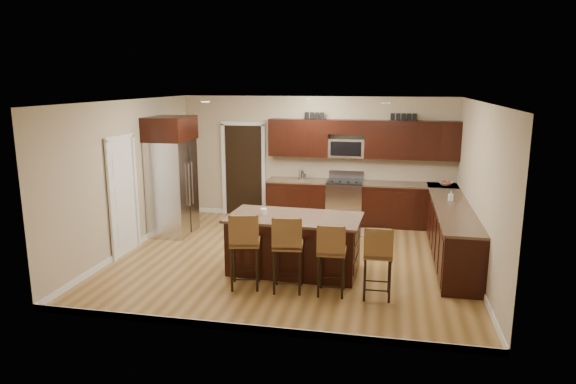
% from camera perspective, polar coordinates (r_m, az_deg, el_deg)
% --- Properties ---
extents(floor, '(6.00, 6.00, 0.00)m').
position_cam_1_polar(floor, '(9.01, 0.46, -7.36)').
color(floor, olive).
rests_on(floor, ground).
extents(ceiling, '(6.00, 6.00, 0.00)m').
position_cam_1_polar(ceiling, '(8.49, 0.49, 10.07)').
color(ceiling, silver).
rests_on(ceiling, wall_back).
extents(wall_back, '(6.00, 0.00, 6.00)m').
position_cam_1_polar(wall_back, '(11.32, 3.12, 3.73)').
color(wall_back, tan).
rests_on(wall_back, floor).
extents(wall_left, '(0.00, 5.50, 5.50)m').
position_cam_1_polar(wall_left, '(9.67, -17.28, 1.72)').
color(wall_left, tan).
rests_on(wall_left, floor).
extents(wall_right, '(0.00, 5.50, 5.50)m').
position_cam_1_polar(wall_right, '(8.61, 20.48, 0.26)').
color(wall_right, tan).
rests_on(wall_right, floor).
extents(base_cabinets, '(4.02, 3.96, 0.92)m').
position_cam_1_polar(base_cabinets, '(10.11, 12.70, -2.74)').
color(base_cabinets, black).
rests_on(base_cabinets, floor).
extents(upper_cabinets, '(4.00, 0.33, 0.80)m').
position_cam_1_polar(upper_cabinets, '(10.99, 8.44, 5.94)').
color(upper_cabinets, black).
rests_on(upper_cabinets, wall_back).
extents(range, '(0.76, 0.64, 1.11)m').
position_cam_1_polar(range, '(11.12, 6.31, -1.09)').
color(range, silver).
rests_on(range, floor).
extents(microwave, '(0.76, 0.31, 0.40)m').
position_cam_1_polar(microwave, '(11.06, 6.52, 4.89)').
color(microwave, silver).
rests_on(microwave, upper_cabinets).
extents(doorway, '(0.85, 0.03, 2.06)m').
position_cam_1_polar(doorway, '(11.71, -4.94, 2.40)').
color(doorway, black).
rests_on(doorway, floor).
extents(pantry_door, '(0.03, 0.80, 2.04)m').
position_cam_1_polar(pantry_door, '(9.46, -17.91, -0.58)').
color(pantry_door, white).
rests_on(pantry_door, floor).
extents(letter_decor, '(2.20, 0.03, 0.15)m').
position_cam_1_polar(letter_decor, '(10.96, 7.76, 8.33)').
color(letter_decor, black).
rests_on(letter_decor, upper_cabinets).
extents(island, '(2.16, 1.20, 0.92)m').
position_cam_1_polar(island, '(8.29, 0.70, -5.98)').
color(island, black).
rests_on(island, floor).
extents(stool_left, '(0.51, 0.51, 1.15)m').
position_cam_1_polar(stool_left, '(7.55, -4.85, -5.58)').
color(stool_left, brown).
rests_on(stool_left, floor).
extents(stool_mid, '(0.47, 0.47, 1.15)m').
position_cam_1_polar(stool_mid, '(7.40, -0.06, -5.93)').
color(stool_mid, brown).
rests_on(stool_mid, floor).
extents(stool_right, '(0.41, 0.41, 1.07)m').
position_cam_1_polar(stool_right, '(7.33, 4.85, -6.57)').
color(stool_right, brown).
rests_on(stool_right, floor).
extents(refrigerator, '(0.79, 1.00, 2.35)m').
position_cam_1_polar(refrigerator, '(10.40, -12.78, 1.86)').
color(refrigerator, silver).
rests_on(refrigerator, floor).
extents(floor_mat, '(1.02, 0.75, 0.01)m').
position_cam_1_polar(floor_mat, '(10.60, 8.98, -4.45)').
color(floor_mat, brown).
rests_on(floor_mat, floor).
extents(fruit_bowl, '(0.35, 0.35, 0.07)m').
position_cam_1_polar(fruit_bowl, '(11.04, 17.13, 0.89)').
color(fruit_bowl, silver).
rests_on(fruit_bowl, base_cabinets).
extents(soap_bottle, '(0.09, 0.09, 0.18)m').
position_cam_1_polar(soap_bottle, '(9.63, 17.65, -0.42)').
color(soap_bottle, '#B2B2B2').
rests_on(soap_bottle, base_cabinets).
extents(canister_tall, '(0.12, 0.12, 0.21)m').
position_cam_1_polar(canister_tall, '(11.12, 1.50, 1.90)').
color(canister_tall, silver).
rests_on(canister_tall, base_cabinets).
extents(canister_short, '(0.11, 0.11, 0.14)m').
position_cam_1_polar(canister_short, '(11.12, 1.75, 1.72)').
color(canister_short, silver).
rests_on(canister_short, base_cabinets).
extents(island_jar, '(0.10, 0.10, 0.10)m').
position_cam_1_polar(island_jar, '(8.24, -2.71, -2.19)').
color(island_jar, white).
rests_on(island_jar, island).
extents(stool_extra, '(0.41, 0.41, 1.07)m').
position_cam_1_polar(stool_extra, '(7.29, 9.97, -6.82)').
color(stool_extra, brown).
rests_on(stool_extra, floor).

